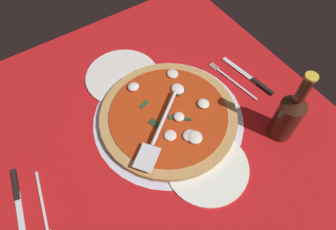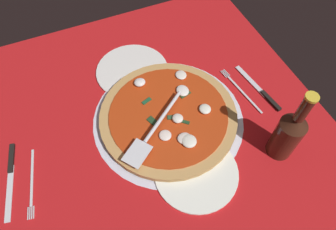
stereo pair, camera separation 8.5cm
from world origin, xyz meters
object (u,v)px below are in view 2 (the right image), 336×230
at_px(place_setting_far, 251,92).
at_px(pizza_server, 154,129).
at_px(place_setting_near, 21,179).
at_px(beer_bottle, 288,134).
at_px(dinner_plate_right, 196,173).
at_px(pizza, 168,115).
at_px(dinner_plate_left, 132,71).

bearing_deg(place_setting_far, pizza_server, 87.44).
height_order(place_setting_near, beer_bottle, beer_bottle).
bearing_deg(beer_bottle, dinner_plate_right, -96.83).
height_order(place_setting_far, beer_bottle, beer_bottle).
distance_m(pizza, beer_bottle, 0.31).
xyz_separation_m(dinner_plate_right, place_setting_far, (-0.17, 0.27, -0.00)).
bearing_deg(beer_bottle, place_setting_near, -106.37).
relative_size(place_setting_near, beer_bottle, 0.92).
bearing_deg(place_setting_far, dinner_plate_right, 114.34).
xyz_separation_m(pizza_server, beer_bottle, (0.17, 0.29, 0.04)).
bearing_deg(dinner_plate_left, pizza_server, -5.67).
xyz_separation_m(dinner_plate_right, pizza, (-0.18, 0.00, 0.01)).
distance_m(dinner_plate_right, place_setting_far, 0.31).
bearing_deg(dinner_plate_right, place_setting_far, 121.99).
relative_size(place_setting_near, place_setting_far, 0.99).
bearing_deg(pizza_server, dinner_plate_right, 76.15).
height_order(pizza_server, beer_bottle, beer_bottle).
relative_size(pizza, place_setting_near, 1.75).
distance_m(place_setting_near, place_setting_far, 0.68).
bearing_deg(beer_bottle, dinner_plate_left, -147.69).
bearing_deg(dinner_plate_left, pizza, 9.51).
relative_size(pizza, beer_bottle, 1.61).
bearing_deg(dinner_plate_right, place_setting_near, -111.34).
height_order(pizza_server, place_setting_near, pizza_server).
bearing_deg(place_setting_far, beer_bottle, 160.88).
bearing_deg(place_setting_near, pizza, 103.92).
bearing_deg(pizza_server, place_setting_far, 148.60).
distance_m(dinner_plate_left, pizza_server, 0.25).
height_order(dinner_plate_left, pizza_server, pizza_server).
height_order(dinner_plate_right, beer_bottle, beer_bottle).
bearing_deg(place_setting_far, pizza, 79.61).
bearing_deg(place_setting_near, dinner_plate_right, 79.83).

